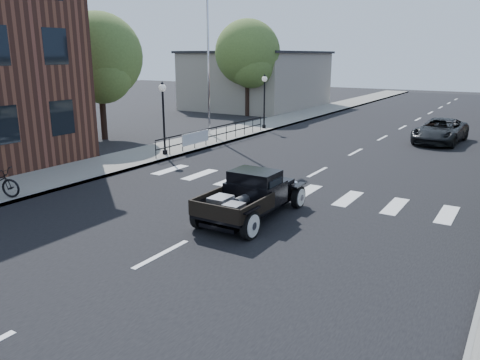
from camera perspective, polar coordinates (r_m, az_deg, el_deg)
The scene contains 14 objects.
ground at distance 14.23m, azimuth -1.57°, elevation -4.92°, with size 120.00×120.00×0.00m, color black.
road at distance 27.61m, azimuth 15.87°, elevation 4.32°, with size 14.00×80.00×0.02m, color black.
road_markings at distance 22.93m, azimuth 12.32°, elevation 2.43°, with size 12.00×60.00×0.06m, color silver, non-canonical shape.
sidewalk_left at distance 30.98m, azimuth 0.57°, elevation 6.12°, with size 3.00×80.00×0.15m, color gray.
low_building_left at distance 45.17m, azimuth 2.13°, elevation 12.00°, with size 10.00×12.00×5.00m, color #9E9584.
railing at distance 26.10m, azimuth -2.90°, elevation 5.71°, with size 0.08×10.00×1.00m, color black, non-canonical shape.
banner at distance 24.49m, azimuth -5.41°, elevation 4.58°, with size 0.04×2.20×0.60m, color silver, non-canonical shape.
lamp_post_b at distance 22.97m, azimuth -9.29°, elevation 7.42°, with size 0.36×0.36×3.50m, color black, non-canonical shape.
lamp_post_c at distance 31.16m, azimuth 2.98°, elevation 9.54°, with size 0.36×0.36×3.50m, color black, non-canonical shape.
flagpole at distance 28.55m, azimuth -3.97°, elevation 18.58°, with size 0.12×0.12×13.01m, color silver.
big_tree_near at distance 28.74m, azimuth -16.66°, elevation 11.95°, with size 4.94×4.94×7.26m, color #49632A, non-canonical shape.
big_tree_far at distance 38.68m, azimuth 0.92°, elevation 13.47°, with size 5.21×5.21×7.66m, color #49632A, non-canonical shape.
hotrod_pickup at distance 14.17m, azimuth 1.42°, elevation -1.82°, with size 2.02×4.33×1.50m, color black, non-canonical shape.
second_car at distance 28.97m, azimuth 23.22°, elevation 5.51°, with size 2.26×4.90×1.36m, color black.
Camera 1 is at (7.39, -11.16, 4.84)m, focal length 35.00 mm.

